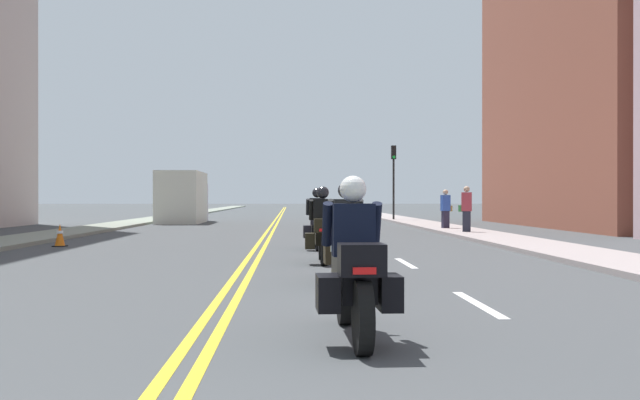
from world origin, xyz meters
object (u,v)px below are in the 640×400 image
motorcycle_0 (354,274)px  pedestrian_1 (466,210)px  motorcycle_1 (346,243)px  traffic_light_far (394,169)px  pedestrian_0 (446,209)px  parked_truck (183,200)px  motorcycle_3 (317,225)px  motorcycle_2 (323,232)px  traffic_cone_0 (60,235)px

motorcycle_0 → pedestrian_1: bearing=72.1°
motorcycle_1 → traffic_light_far: bearing=78.8°
motorcycle_1 → pedestrian_0: (5.55, 18.82, 0.24)m
parked_truck → pedestrian_1: bearing=-48.8°
motorcycle_0 → traffic_light_far: traffic_light_far is taller
pedestrian_1 → parked_truck: 18.90m
traffic_light_far → parked_truck: size_ratio=0.69×
pedestrian_0 → parked_truck: size_ratio=0.27×
motorcycle_3 → traffic_light_far: (5.35, 23.81, 2.43)m
motorcycle_0 → motorcycle_3: bearing=88.0°
motorcycle_2 → traffic_cone_0: motorcycle_2 is taller
motorcycle_3 → motorcycle_1: bearing=-89.4°
motorcycle_2 → pedestrian_1: bearing=64.0°
motorcycle_1 → motorcycle_3: (-0.19, 7.83, 0.00)m
motorcycle_2 → motorcycle_1: bearing=-86.2°
pedestrian_0 → motorcycle_0: bearing=-120.3°
pedestrian_0 → pedestrian_1: size_ratio=0.95×
motorcycle_0 → motorcycle_3: (0.10, 12.57, 0.01)m
motorcycle_0 → traffic_cone_0: motorcycle_0 is taller
pedestrian_1 → parked_truck: size_ratio=0.28×
motorcycle_1 → motorcycle_3: bearing=89.4°
motorcycle_2 → parked_truck: (-6.63, 25.90, 0.63)m
parked_truck → traffic_cone_0: bearing=-91.5°
motorcycle_0 → pedestrian_0: bearing=74.5°
motorcycle_1 → motorcycle_0: bearing=-95.3°
traffic_cone_0 → pedestrian_0: size_ratio=0.37×
motorcycle_0 → traffic_cone_0: 15.74m
parked_truck → motorcycle_3: bearing=-73.0°
traffic_light_far → pedestrian_1: (0.45, -16.23, -2.14)m
motorcycle_3 → parked_truck: bearing=106.2°
motorcycle_2 → traffic_light_far: 28.53m
traffic_cone_0 → traffic_light_far: (12.54, 22.33, 2.76)m
traffic_light_far → motorcycle_1: bearing=-99.3°
motorcycle_0 → parked_truck: 34.99m
motorcycle_0 → traffic_cone_0: (-7.09, 14.05, -0.32)m
motorcycle_2 → pedestrian_0: pedestrian_0 is taller
traffic_cone_0 → pedestrian_1: pedestrian_1 is taller
motorcycle_0 → motorcycle_1: motorcycle_1 is taller
motorcycle_3 → traffic_cone_0: motorcycle_3 is taller
motorcycle_0 → traffic_light_far: 36.86m
motorcycle_0 → motorcycle_2: motorcycle_2 is taller
traffic_cone_0 → parked_truck: (0.53, 20.32, 0.95)m
motorcycle_1 → traffic_light_far: traffic_light_far is taller
traffic_light_far → pedestrian_1: size_ratio=2.47×
motorcycle_3 → motorcycle_0: bearing=-91.2°
motorcycle_3 → parked_truck: (-6.66, 21.80, 0.62)m
traffic_cone_0 → traffic_light_far: traffic_light_far is taller
motorcycle_1 → traffic_cone_0: size_ratio=3.32×
motorcycle_3 → traffic_cone_0: 7.35m
motorcycle_1 → parked_truck: parked_truck is taller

